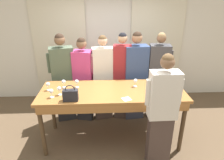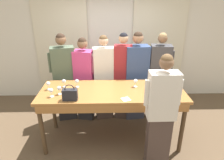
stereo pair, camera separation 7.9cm
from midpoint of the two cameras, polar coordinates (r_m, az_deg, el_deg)
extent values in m
plane|color=brown|center=(3.94, -0.53, -16.25)|extent=(18.00, 18.00, 0.00)
cube|color=silver|center=(5.00, -1.45, 10.41)|extent=(12.00, 0.06, 2.80)
cube|color=beige|center=(5.06, -14.99, 9.14)|extent=(1.27, 0.03, 2.69)
cube|color=beige|center=(5.11, 12.02, 9.56)|extent=(1.27, 0.03, 2.69)
cube|color=#9E6633|center=(3.40, -0.59, -3.29)|extent=(2.44, 0.89, 0.05)
cube|color=#9E6633|center=(3.07, -0.27, -8.28)|extent=(2.35, 0.03, 0.12)
cylinder|color=#4C3823|center=(3.51, -19.92, -13.65)|extent=(0.07, 0.07, 0.96)
cylinder|color=#4C3823|center=(3.58, 18.82, -12.65)|extent=(0.07, 0.07, 0.96)
cylinder|color=#4C3823|center=(4.10, -17.15, -7.54)|extent=(0.07, 0.07, 0.96)
cylinder|color=#4C3823|center=(4.16, 15.31, -6.81)|extent=(0.07, 0.07, 0.96)
cylinder|color=black|center=(3.59, 13.70, -0.43)|extent=(0.08, 0.08, 0.19)
cone|color=black|center=(3.54, 13.87, 1.31)|extent=(0.08, 0.08, 0.04)
cylinder|color=black|center=(3.52, 13.96, 2.17)|extent=(0.03, 0.03, 0.07)
cylinder|color=beige|center=(3.59, 13.68, -0.57)|extent=(0.08, 0.08, 0.08)
cube|color=#232328|center=(3.11, -12.49, -4.27)|extent=(0.23, 0.10, 0.18)
torus|color=#232328|center=(3.07, -12.64, -2.68)|extent=(0.15, 0.01, 0.15)
cylinder|color=white|center=(3.56, -10.56, -2.03)|extent=(0.07, 0.07, 0.00)
cylinder|color=white|center=(3.54, -10.61, -1.44)|extent=(0.01, 0.01, 0.08)
sphere|color=white|center=(3.51, -10.69, -0.44)|extent=(0.07, 0.07, 0.07)
cylinder|color=white|center=(3.36, -15.32, -4.06)|extent=(0.07, 0.07, 0.00)
cylinder|color=white|center=(3.34, -15.39, -3.45)|extent=(0.01, 0.01, 0.08)
sphere|color=white|center=(3.31, -15.51, -2.40)|extent=(0.07, 0.07, 0.07)
cylinder|color=white|center=(3.31, -17.44, -4.71)|extent=(0.07, 0.07, 0.00)
cylinder|color=white|center=(3.30, -17.52, -4.10)|extent=(0.01, 0.01, 0.08)
sphere|color=white|center=(3.27, -17.66, -3.04)|extent=(0.07, 0.07, 0.07)
sphere|color=maroon|center=(3.27, -17.64, -3.18)|extent=(0.05, 0.05, 0.05)
cylinder|color=white|center=(3.60, -14.13, -2.03)|extent=(0.07, 0.07, 0.00)
cylinder|color=white|center=(3.58, -14.19, -1.45)|extent=(0.01, 0.01, 0.08)
sphere|color=white|center=(3.56, -14.29, -0.46)|extent=(0.07, 0.07, 0.07)
sphere|color=maroon|center=(3.56, -14.28, -0.59)|extent=(0.05, 0.05, 0.05)
cylinder|color=white|center=(3.55, 6.01, -1.80)|extent=(0.07, 0.07, 0.00)
cylinder|color=white|center=(3.53, 6.04, -1.21)|extent=(0.01, 0.01, 0.08)
sphere|color=white|center=(3.50, 6.08, -0.21)|extent=(0.07, 0.07, 0.07)
cylinder|color=white|center=(3.57, -18.26, -2.73)|extent=(0.07, 0.07, 0.00)
cylinder|color=white|center=(3.56, -18.33, -2.15)|extent=(0.01, 0.01, 0.08)
sphere|color=white|center=(3.53, -18.47, -1.16)|extent=(0.07, 0.07, 0.07)
cube|color=white|center=(3.12, 3.44, -5.45)|extent=(0.17, 0.17, 0.00)
cube|color=#28282D|center=(4.38, -13.56, -5.62)|extent=(0.42, 0.29, 0.89)
cube|color=#4C5B47|center=(4.07, -14.60, 4.24)|extent=(0.49, 0.35, 0.70)
sphere|color=brown|center=(3.94, -15.32, 10.96)|extent=(0.20, 0.20, 0.20)
sphere|color=#332319|center=(3.94, -15.37, 11.46)|extent=(0.18, 0.18, 0.18)
cylinder|color=#4C5B47|center=(4.06, -11.21, 5.30)|extent=(0.08, 0.08, 0.39)
cylinder|color=#4C5B47|center=(4.06, -18.13, 4.57)|extent=(0.08, 0.08, 0.39)
cube|color=#28282D|center=(4.33, -8.28, -5.83)|extent=(0.35, 0.28, 0.84)
cube|color=#C63D7A|center=(4.02, -8.90, 3.63)|extent=(0.41, 0.33, 0.67)
sphere|color=brown|center=(3.89, -9.32, 10.13)|extent=(0.20, 0.20, 0.20)
sphere|color=#332319|center=(3.89, -9.36, 10.62)|extent=(0.17, 0.17, 0.17)
cylinder|color=#C63D7A|center=(3.96, -6.08, 4.21)|extent=(0.08, 0.08, 0.37)
cylinder|color=#C63D7A|center=(4.07, -11.72, 4.38)|extent=(0.08, 0.08, 0.37)
cube|color=#473833|center=(4.30, -2.93, -5.57)|extent=(0.38, 0.22, 0.88)
cube|color=silver|center=(3.99, -3.16, 4.37)|extent=(0.45, 0.26, 0.69)
sphere|color=#DBAD89|center=(3.86, -3.32, 11.07)|extent=(0.18, 0.18, 0.18)
sphere|color=brown|center=(3.85, -3.33, 11.54)|extent=(0.16, 0.16, 0.16)
cylinder|color=silver|center=(4.00, 0.12, 5.28)|extent=(0.08, 0.08, 0.38)
cylinder|color=silver|center=(3.95, -6.52, 4.85)|extent=(0.08, 0.08, 0.38)
cube|color=#473833|center=(4.31, 2.17, -5.31)|extent=(0.31, 0.21, 0.90)
cube|color=maroon|center=(3.99, 2.34, 4.92)|extent=(0.37, 0.24, 0.71)
sphere|color=tan|center=(3.86, 2.46, 11.78)|extent=(0.18, 0.18, 0.18)
sphere|color=black|center=(3.86, 2.47, 12.24)|extent=(0.16, 0.16, 0.16)
cylinder|color=maroon|center=(3.97, 5.19, 5.58)|extent=(0.08, 0.08, 0.39)
cylinder|color=maroon|center=(3.98, -0.47, 5.71)|extent=(0.08, 0.08, 0.39)
cube|color=#383D51|center=(4.34, 5.82, -5.23)|extent=(0.41, 0.27, 0.90)
cube|color=#334775|center=(4.02, 6.28, 4.87)|extent=(0.48, 0.32, 0.71)
sphere|color=#9E7051|center=(3.90, 6.60, 11.78)|extent=(0.21, 0.21, 0.21)
sphere|color=#332319|center=(3.89, 6.62, 12.30)|extent=(0.18, 0.18, 0.18)
cylinder|color=#334775|center=(4.08, 9.70, 5.70)|extent=(0.08, 0.08, 0.39)
cylinder|color=#334775|center=(3.95, 2.82, 5.45)|extent=(0.08, 0.08, 0.39)
cube|color=#473833|center=(4.43, 11.87, -4.99)|extent=(0.37, 0.27, 0.90)
cube|color=#3D3D42|center=(4.12, 12.78, 4.93)|extent=(0.43, 0.32, 0.71)
sphere|color=brown|center=(4.00, 13.40, 11.52)|extent=(0.18, 0.18, 0.18)
sphere|color=#93754C|center=(4.00, 13.44, 11.97)|extent=(0.16, 0.16, 0.16)
cylinder|color=#3D3D42|center=(4.14, 15.90, 5.49)|extent=(0.08, 0.08, 0.39)
cylinder|color=#3D3D42|center=(4.08, 9.75, 5.78)|extent=(0.08, 0.08, 0.39)
cube|color=#473833|center=(3.27, 12.44, -16.60)|extent=(0.35, 0.19, 0.88)
cube|color=silver|center=(2.84, 13.80, -4.27)|extent=(0.41, 0.23, 0.70)
sphere|color=brown|center=(2.66, 14.77, 4.92)|extent=(0.19, 0.19, 0.19)
sphere|color=brown|center=(2.65, 14.84, 5.60)|extent=(0.17, 0.17, 0.17)
cylinder|color=silver|center=(2.76, 9.47, -3.52)|extent=(0.07, 0.07, 0.38)
cylinder|color=silver|center=(2.89, 18.12, -3.14)|extent=(0.07, 0.07, 0.38)
camera|label=1|loc=(0.04, -90.67, -0.29)|focal=32.00mm
camera|label=2|loc=(0.04, 89.33, 0.29)|focal=32.00mm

